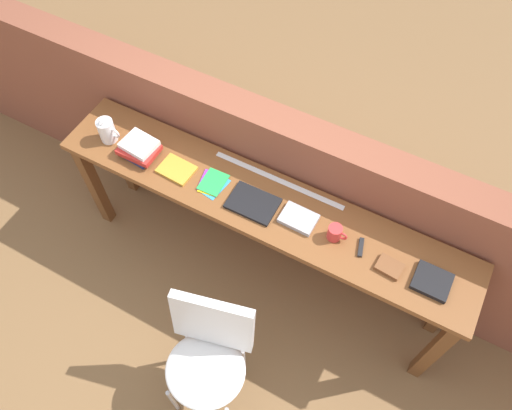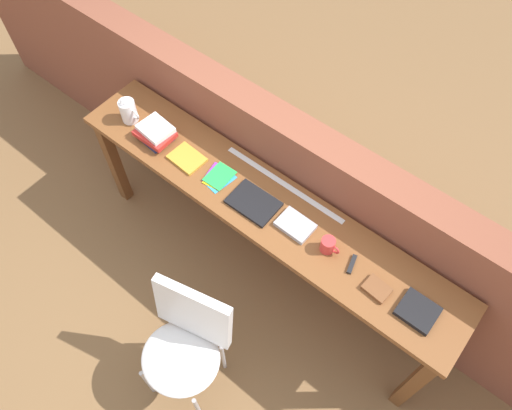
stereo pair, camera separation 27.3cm
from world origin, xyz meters
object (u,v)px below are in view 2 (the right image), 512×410
book_stack_leftmost (155,133)px  pamphlet_pile_colourful (219,177)px  chair_white_moulded (185,343)px  book_repair_rightmost (418,311)px  book_open_centre (254,203)px  leather_journal_brown (377,289)px  magazine_cycling (187,158)px  multitool_folded (352,264)px  mug (328,245)px  pitcher_white (128,111)px

book_stack_leftmost → pamphlet_pile_colourful: 0.49m
chair_white_moulded → book_repair_rightmost: book_repair_rightmost is taller
book_open_centre → leather_journal_brown: bearing=-1.4°
chair_white_moulded → leather_journal_brown: 1.06m
book_repair_rightmost → book_stack_leftmost: bearing=-179.4°
book_stack_leftmost → magazine_cycling: (0.25, -0.00, -0.04)m
magazine_cycling → multitool_folded: size_ratio=1.82×
book_stack_leftmost → book_open_centre: 0.76m
mug → leather_journal_brown: (0.32, -0.03, -0.03)m
pitcher_white → pamphlet_pile_colourful: pitcher_white is taller
pamphlet_pile_colourful → book_stack_leftmost: bearing=-178.1°
pamphlet_pile_colourful → book_open_centre: size_ratio=0.69×
multitool_folded → leather_journal_brown: 0.18m
mug → multitool_folded: 0.15m
book_open_centre → pitcher_white: bearing=179.2°
mug → leather_journal_brown: size_ratio=0.85×
book_open_centre → book_repair_rightmost: 1.02m
chair_white_moulded → magazine_cycling: 1.05m
pitcher_white → book_open_centre: 0.99m
pamphlet_pile_colourful → mug: 0.75m
book_stack_leftmost → book_open_centre: size_ratio=0.82×
multitool_folded → leather_journal_brown: size_ratio=0.85×
book_repair_rightmost → pamphlet_pile_colourful: bearing=-179.9°
pitcher_white → pamphlet_pile_colourful: (0.72, 0.01, -0.07)m
book_open_centre → mug: 0.48m
book_stack_leftmost → book_repair_rightmost: size_ratio=1.22×
mug → pitcher_white: bearing=-179.2°
chair_white_moulded → pitcher_white: pitcher_white is taller
book_open_centre → book_stack_leftmost: bearing=179.6°
chair_white_moulded → magazine_cycling: (-0.63, 0.75, 0.36)m
magazine_cycling → book_open_centre: (0.50, 0.00, 0.00)m
book_stack_leftmost → pamphlet_pile_colourful: size_ratio=1.18×
book_stack_leftmost → leather_journal_brown: 1.55m
book_repair_rightmost → multitool_folded: bearing=178.0°
magazine_cycling → mug: (0.98, 0.03, 0.04)m
magazine_cycling → book_repair_rightmost: book_repair_rightmost is taller
magazine_cycling → book_open_centre: bearing=3.9°
pitcher_white → book_repair_rightmost: bearing=0.3°
leather_journal_brown → book_stack_leftmost: bearing=-175.4°
book_stack_leftmost → pitcher_white: bearing=178.3°
pitcher_white → book_open_centre: (0.98, -0.00, -0.07)m
multitool_folded → pamphlet_pile_colourful: bearing=-179.0°
book_open_centre → magazine_cycling: bearing=179.9°
mug → multitool_folded: (0.15, 0.00, -0.04)m
book_repair_rightmost → magazine_cycling: bearing=-179.3°
pitcher_white → leather_journal_brown: pitcher_white is taller
chair_white_moulded → book_stack_leftmost: book_stack_leftmost is taller
chair_white_moulded → book_open_centre: 0.85m
chair_white_moulded → book_stack_leftmost: (-0.89, 0.75, 0.40)m
book_stack_leftmost → chair_white_moulded: bearing=-40.2°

